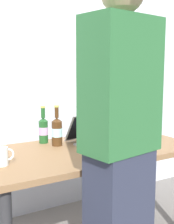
{
  "coord_description": "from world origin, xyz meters",
  "views": [
    {
      "loc": [
        -1.02,
        -1.72,
        1.29
      ],
      "look_at": [
        -0.01,
        0.0,
        0.99
      ],
      "focal_mm": 48.18,
      "sensor_mm": 36.0,
      "label": 1
    }
  ],
  "objects_px": {
    "beer_bottle_amber": "(57,131)",
    "person_figure": "(120,140)",
    "laptop": "(95,136)",
    "beer_bottle_brown": "(43,129)",
    "coffee_mug": "(2,156)"
  },
  "relations": [
    {
      "from": "laptop",
      "to": "beer_bottle_brown",
      "type": "xyz_separation_m",
      "value": [
        -0.32,
        0.18,
        0.05
      ]
    },
    {
      "from": "person_figure",
      "to": "coffee_mug",
      "type": "xyz_separation_m",
      "value": [
        -0.48,
        0.46,
        -0.13
      ]
    },
    {
      "from": "beer_bottle_amber",
      "to": "person_figure",
      "type": "relative_size",
      "value": 0.16
    },
    {
      "from": "laptop",
      "to": "beer_bottle_amber",
      "type": "height_order",
      "value": "beer_bottle_amber"
    },
    {
      "from": "beer_bottle_brown",
      "to": "beer_bottle_amber",
      "type": "xyz_separation_m",
      "value": [
        0.05,
        -0.12,
        0.0
      ]
    },
    {
      "from": "laptop",
      "to": "person_figure",
      "type": "xyz_separation_m",
      "value": [
        -0.24,
        -0.63,
        0.13
      ]
    },
    {
      "from": "beer_bottle_brown",
      "to": "beer_bottle_amber",
      "type": "height_order",
      "value": "beer_bottle_amber"
    },
    {
      "from": "laptop",
      "to": "beer_bottle_brown",
      "type": "distance_m",
      "value": 0.38
    },
    {
      "from": "beer_bottle_brown",
      "to": "coffee_mug",
      "type": "height_order",
      "value": "beer_bottle_brown"
    },
    {
      "from": "laptop",
      "to": "person_figure",
      "type": "distance_m",
      "value": 0.69
    },
    {
      "from": "beer_bottle_brown",
      "to": "coffee_mug",
      "type": "bearing_deg",
      "value": -137.7
    },
    {
      "from": "beer_bottle_brown",
      "to": "person_figure",
      "type": "distance_m",
      "value": 0.83
    },
    {
      "from": "beer_bottle_brown",
      "to": "coffee_mug",
      "type": "xyz_separation_m",
      "value": [
        -0.4,
        -0.36,
        -0.05
      ]
    },
    {
      "from": "beer_bottle_amber",
      "to": "laptop",
      "type": "bearing_deg",
      "value": -13.42
    },
    {
      "from": "beer_bottle_amber",
      "to": "person_figure",
      "type": "height_order",
      "value": "person_figure"
    }
  ]
}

